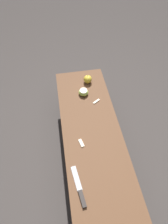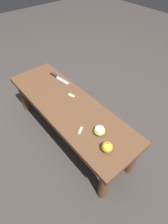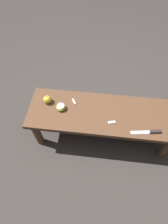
# 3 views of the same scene
# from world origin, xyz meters

# --- Properties ---
(ground_plane) EXTENTS (8.00, 8.00, 0.00)m
(ground_plane) POSITION_xyz_m (0.00, 0.00, 0.00)
(ground_plane) COLOR #383330
(wooden_bench) EXTENTS (1.32, 0.42, 0.41)m
(wooden_bench) POSITION_xyz_m (0.00, 0.00, 0.34)
(wooden_bench) COLOR brown
(wooden_bench) RESTS_ON ground_plane
(knife) EXTENTS (0.25, 0.06, 0.02)m
(knife) POSITION_xyz_m (-0.38, 0.14, 0.41)
(knife) COLOR #9EA0A5
(knife) RESTS_ON wooden_bench
(apple_whole) EXTENTS (0.07, 0.07, 0.08)m
(apple_whole) POSITION_xyz_m (0.51, -0.06, 0.44)
(apple_whole) COLOR gold
(apple_whole) RESTS_ON wooden_bench
(apple_cut) EXTENTS (0.08, 0.08, 0.05)m
(apple_cut) POSITION_xyz_m (0.37, 0.00, 0.43)
(apple_cut) COLOR #9EB747
(apple_cut) RESTS_ON wooden_bench
(apple_slice_near_knife) EXTENTS (0.06, 0.04, 0.01)m
(apple_slice_near_knife) POSITION_xyz_m (-0.07, 0.09, 0.41)
(apple_slice_near_knife) COLOR beige
(apple_slice_near_knife) RESTS_ON wooden_bench
(apple_slice_center) EXTENTS (0.05, 0.06, 0.01)m
(apple_slice_center) POSITION_xyz_m (0.28, -0.09, 0.41)
(apple_slice_center) COLOR beige
(apple_slice_center) RESTS_ON wooden_bench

